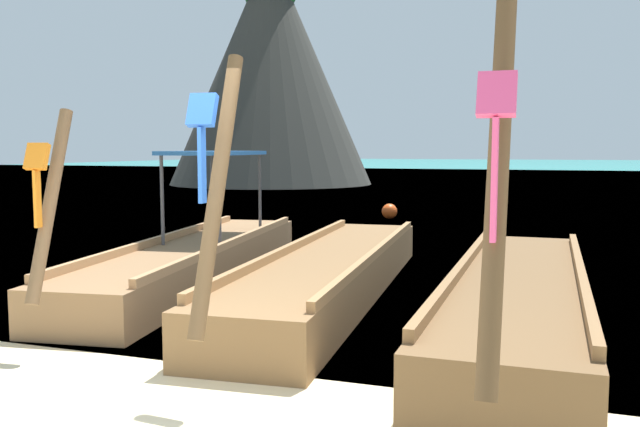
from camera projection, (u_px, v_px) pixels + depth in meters
name	position (u px, v px, depth m)	size (l,w,h in m)	color
sea_water	(524.00, 169.00, 62.14)	(120.00, 120.00, 0.00)	teal
longtail_boat_orange_ribbon	(196.00, 257.00, 9.66)	(2.11, 7.25, 2.26)	olive
longtail_boat_blue_ribbon	(332.00, 273.00, 8.61)	(1.74, 7.56, 2.61)	brown
longtail_boat_pink_ribbon	(519.00, 301.00, 6.93)	(1.26, 6.86, 2.77)	brown
karst_rock	(267.00, 73.00, 35.87)	(11.61, 10.81, 12.43)	#383833
mooring_buoy_near	(389.00, 211.00, 17.92)	(0.41, 0.41, 0.41)	#EA5119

